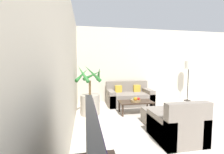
{
  "coord_description": "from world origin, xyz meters",
  "views": [
    {
      "loc": [
        -3.05,
        0.89,
        1.39
      ],
      "look_at": [
        -2.22,
        5.36,
        1.0
      ],
      "focal_mm": 24.0,
      "sensor_mm": 36.0,
      "label": 1
    }
  ],
  "objects_px": {
    "apple_green": "(134,98)",
    "orange_fruit": "(136,99)",
    "sofa_loveseat": "(129,97)",
    "coffee_table": "(136,103)",
    "armchair": "(177,127)",
    "potted_palm": "(90,100)",
    "apple_red": "(139,99)",
    "ottoman": "(157,116)",
    "fruit_bowl": "(136,101)",
    "floor_lamp": "(189,68)"
  },
  "relations": [
    {
      "from": "sofa_loveseat",
      "to": "apple_green",
      "type": "xyz_separation_m",
      "value": [
        -0.14,
        -0.96,
        0.17
      ]
    },
    {
      "from": "floor_lamp",
      "to": "apple_green",
      "type": "relative_size",
      "value": 23.36
    },
    {
      "from": "floor_lamp",
      "to": "orange_fruit",
      "type": "relative_size",
      "value": 16.43
    },
    {
      "from": "coffee_table",
      "to": "armchair",
      "type": "xyz_separation_m",
      "value": [
        0.22,
        -1.58,
        -0.04
      ]
    },
    {
      "from": "orange_fruit",
      "to": "ottoman",
      "type": "height_order",
      "value": "orange_fruit"
    },
    {
      "from": "floor_lamp",
      "to": "apple_red",
      "type": "xyz_separation_m",
      "value": [
        -2.39,
        -1.13,
        -0.82
      ]
    },
    {
      "from": "sofa_loveseat",
      "to": "coffee_table",
      "type": "bearing_deg",
      "value": -95.5
    },
    {
      "from": "potted_palm",
      "to": "fruit_bowl",
      "type": "distance_m",
      "value": 1.27
    },
    {
      "from": "potted_palm",
      "to": "coffee_table",
      "type": "bearing_deg",
      "value": -6.05
    },
    {
      "from": "fruit_bowl",
      "to": "armchair",
      "type": "xyz_separation_m",
      "value": [
        0.24,
        -1.55,
        -0.12
      ]
    },
    {
      "from": "potted_palm",
      "to": "fruit_bowl",
      "type": "xyz_separation_m",
      "value": [
        1.26,
        -0.17,
        -0.05
      ]
    },
    {
      "from": "apple_green",
      "to": "orange_fruit",
      "type": "bearing_deg",
      "value": -89.53
    },
    {
      "from": "ottoman",
      "to": "coffee_table",
      "type": "bearing_deg",
      "value": 108.14
    },
    {
      "from": "apple_red",
      "to": "armchair",
      "type": "xyz_separation_m",
      "value": [
        0.17,
        -1.49,
        -0.18
      ]
    },
    {
      "from": "floor_lamp",
      "to": "coffee_table",
      "type": "relative_size",
      "value": 1.58
    },
    {
      "from": "sofa_loveseat",
      "to": "fruit_bowl",
      "type": "height_order",
      "value": "sofa_loveseat"
    },
    {
      "from": "potted_palm",
      "to": "fruit_bowl",
      "type": "bearing_deg",
      "value": -7.49
    },
    {
      "from": "apple_red",
      "to": "orange_fruit",
      "type": "height_order",
      "value": "orange_fruit"
    },
    {
      "from": "potted_palm",
      "to": "apple_green",
      "type": "height_order",
      "value": "potted_palm"
    },
    {
      "from": "apple_green",
      "to": "coffee_table",
      "type": "bearing_deg",
      "value": 11.52
    },
    {
      "from": "sofa_loveseat",
      "to": "ottoman",
      "type": "xyz_separation_m",
      "value": [
        0.17,
        -1.73,
        -0.09
      ]
    },
    {
      "from": "armchair",
      "to": "ottoman",
      "type": "bearing_deg",
      "value": 87.16
    },
    {
      "from": "coffee_table",
      "to": "fruit_bowl",
      "type": "relative_size",
      "value": 3.47
    },
    {
      "from": "floor_lamp",
      "to": "potted_palm",
      "type": "bearing_deg",
      "value": -166.32
    },
    {
      "from": "apple_red",
      "to": "ottoman",
      "type": "relative_size",
      "value": 0.11
    },
    {
      "from": "coffee_table",
      "to": "orange_fruit",
      "type": "bearing_deg",
      "value": -112.59
    },
    {
      "from": "sofa_loveseat",
      "to": "armchair",
      "type": "distance_m",
      "value": 2.53
    },
    {
      "from": "coffee_table",
      "to": "apple_green",
      "type": "height_order",
      "value": "apple_green"
    },
    {
      "from": "potted_palm",
      "to": "apple_red",
      "type": "distance_m",
      "value": 1.34
    },
    {
      "from": "fruit_bowl",
      "to": "ottoman",
      "type": "relative_size",
      "value": 0.42
    },
    {
      "from": "coffee_table",
      "to": "apple_red",
      "type": "relative_size",
      "value": 12.87
    },
    {
      "from": "potted_palm",
      "to": "apple_red",
      "type": "bearing_deg",
      "value": -9.84
    },
    {
      "from": "coffee_table",
      "to": "sofa_loveseat",
      "type": "bearing_deg",
      "value": 84.5
    },
    {
      "from": "fruit_bowl",
      "to": "apple_green",
      "type": "bearing_deg",
      "value": 142.59
    },
    {
      "from": "apple_red",
      "to": "sofa_loveseat",
      "type": "bearing_deg",
      "value": 87.48
    },
    {
      "from": "fruit_bowl",
      "to": "apple_red",
      "type": "height_order",
      "value": "apple_red"
    },
    {
      "from": "apple_green",
      "to": "ottoman",
      "type": "bearing_deg",
      "value": -68.61
    },
    {
      "from": "coffee_table",
      "to": "ottoman",
      "type": "distance_m",
      "value": 0.83
    },
    {
      "from": "coffee_table",
      "to": "orange_fruit",
      "type": "distance_m",
      "value": 0.19
    },
    {
      "from": "coffee_table",
      "to": "floor_lamp",
      "type": "bearing_deg",
      "value": 23.12
    },
    {
      "from": "floor_lamp",
      "to": "fruit_bowl",
      "type": "height_order",
      "value": "floor_lamp"
    },
    {
      "from": "apple_red",
      "to": "potted_palm",
      "type": "bearing_deg",
      "value": 170.16
    },
    {
      "from": "sofa_loveseat",
      "to": "apple_green",
      "type": "height_order",
      "value": "sofa_loveseat"
    },
    {
      "from": "sofa_loveseat",
      "to": "ottoman",
      "type": "bearing_deg",
      "value": -84.53
    },
    {
      "from": "apple_red",
      "to": "apple_green",
      "type": "xyz_separation_m",
      "value": [
        -0.09,
        0.08,
        -0.0
      ]
    },
    {
      "from": "apple_red",
      "to": "orange_fruit",
      "type": "relative_size",
      "value": 0.81
    },
    {
      "from": "orange_fruit",
      "to": "armchair",
      "type": "xyz_separation_m",
      "value": [
        0.26,
        -1.47,
        -0.19
      ]
    },
    {
      "from": "potted_palm",
      "to": "orange_fruit",
      "type": "height_order",
      "value": "potted_palm"
    },
    {
      "from": "apple_red",
      "to": "ottoman",
      "type": "height_order",
      "value": "apple_red"
    },
    {
      "from": "potted_palm",
      "to": "sofa_loveseat",
      "type": "bearing_deg",
      "value": 30.66
    }
  ]
}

